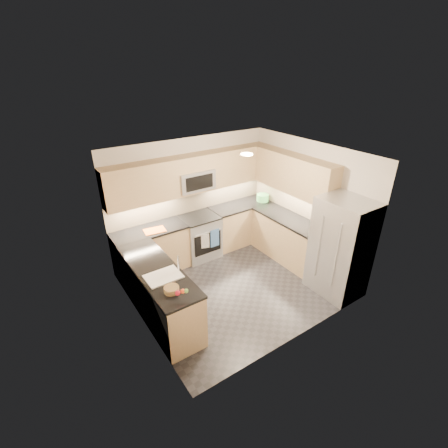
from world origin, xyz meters
TOP-DOWN VIEW (x-y plane):
  - floor at (0.00, 0.00)m, footprint 3.60×3.20m
  - ceiling at (0.00, 0.00)m, footprint 3.60×3.20m
  - wall_back at (0.00, 1.60)m, footprint 3.60×0.02m
  - wall_front at (0.00, -1.60)m, footprint 3.60×0.02m
  - wall_left at (-1.80, 0.00)m, footprint 0.02×3.20m
  - wall_right at (1.80, 0.00)m, footprint 0.02×3.20m
  - base_cab_back_left at (-1.09, 1.30)m, footprint 1.42×0.60m
  - base_cab_back_right at (1.09, 1.30)m, footprint 1.42×0.60m
  - base_cab_right at (1.50, 0.15)m, footprint 0.60×1.70m
  - base_cab_peninsula at (-1.50, 0.00)m, footprint 0.60×2.00m
  - countertop_back_left at (-1.09, 1.30)m, footprint 1.42×0.63m
  - countertop_back_right at (1.09, 1.30)m, footprint 1.42×0.63m
  - countertop_right at (1.50, 0.15)m, footprint 0.63×1.70m
  - countertop_peninsula at (-1.50, 0.00)m, footprint 0.63×2.00m
  - upper_cab_back at (0.00, 1.43)m, footprint 3.60×0.35m
  - upper_cab_right at (1.62, 0.28)m, footprint 0.35×1.95m
  - backsplash_back at (0.00, 1.60)m, footprint 3.60×0.01m
  - backsplash_right at (1.80, 0.45)m, footprint 0.01×2.30m
  - gas_range at (0.00, 1.28)m, footprint 0.76×0.65m
  - range_cooktop at (0.00, 1.28)m, footprint 0.76×0.65m
  - oven_door_glass at (0.00, 0.95)m, footprint 0.62×0.02m
  - oven_handle at (0.00, 0.93)m, footprint 0.60×0.02m
  - microwave at (0.00, 1.40)m, footprint 0.76×0.40m
  - microwave_door at (0.00, 1.20)m, footprint 0.60×0.01m
  - refrigerator at (1.45, -1.15)m, footprint 0.70×0.90m
  - fridge_handle_left at (1.08, -1.33)m, footprint 0.02×0.02m
  - fridge_handle_right at (1.08, -0.97)m, footprint 0.02×0.02m
  - sink_basin at (-1.50, -0.25)m, footprint 0.52×0.38m
  - faucet at (-1.24, -0.25)m, footprint 0.03×0.03m
  - utensil_bowl at (1.63, 1.18)m, footprint 0.29×0.29m
  - cutting_board at (-1.01, 1.19)m, footprint 0.42×0.32m
  - fruit_basket at (-1.55, -0.63)m, footprint 0.23×0.23m
  - fruit_apple at (-1.55, -0.84)m, footprint 0.07×0.07m
  - fruit_pear at (-1.44, -0.86)m, footprint 0.06×0.06m
  - dish_towel_check at (-0.08, 0.91)m, footprint 0.16×0.07m
  - dish_towel_blue at (0.15, 0.91)m, footprint 0.21×0.02m
  - fruit_orange at (-1.48, -0.84)m, footprint 0.07×0.07m

SIDE VIEW (x-z plane):
  - floor at x=0.00m, z-range 0.00..0.00m
  - base_cab_back_left at x=-1.09m, z-range 0.00..0.90m
  - base_cab_back_right at x=1.09m, z-range 0.00..0.90m
  - base_cab_right at x=1.50m, z-range 0.00..0.90m
  - base_cab_peninsula at x=-1.50m, z-range 0.00..0.90m
  - oven_door_glass at x=0.00m, z-range 0.22..0.68m
  - gas_range at x=0.00m, z-range 0.00..0.91m
  - dish_towel_check at x=-0.08m, z-range 0.39..0.71m
  - dish_towel_blue at x=0.15m, z-range 0.36..0.74m
  - oven_handle at x=0.00m, z-range 0.71..0.73m
  - sink_basin at x=-1.50m, z-range 0.80..0.96m
  - refrigerator at x=1.45m, z-range 0.00..1.80m
  - range_cooktop at x=0.00m, z-range 0.90..0.93m
  - countertop_back_left at x=-1.09m, z-range 0.90..0.94m
  - countertop_back_right at x=1.09m, z-range 0.90..0.94m
  - countertop_right at x=1.50m, z-range 0.90..0.94m
  - countertop_peninsula at x=-1.50m, z-range 0.90..0.94m
  - cutting_board at x=-1.01m, z-range 0.94..0.95m
  - fridge_handle_left at x=1.08m, z-range 0.35..1.55m
  - fridge_handle_right at x=1.08m, z-range 0.35..1.55m
  - fruit_basket at x=-1.55m, z-range 0.94..1.02m
  - utensil_bowl at x=1.63m, z-range 0.94..1.10m
  - fruit_orange at x=-1.48m, z-range 1.02..1.09m
  - fruit_apple at x=-1.55m, z-range 1.02..1.09m
  - fruit_pear at x=-1.44m, z-range 1.02..1.09m
  - faucet at x=-1.24m, z-range 0.94..1.22m
  - backsplash_back at x=0.00m, z-range 0.94..1.45m
  - backsplash_right at x=1.80m, z-range 0.94..1.45m
  - wall_back at x=0.00m, z-range 0.00..2.50m
  - wall_front at x=0.00m, z-range 0.00..2.50m
  - wall_left at x=-1.80m, z-range 0.00..2.50m
  - wall_right at x=1.80m, z-range 0.00..2.50m
  - microwave at x=0.00m, z-range 1.50..1.90m
  - microwave_door at x=0.00m, z-range 1.56..1.84m
  - upper_cab_back at x=0.00m, z-range 1.45..2.20m
  - upper_cab_right at x=1.62m, z-range 1.45..2.20m
  - ceiling at x=0.00m, z-range 2.49..2.51m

